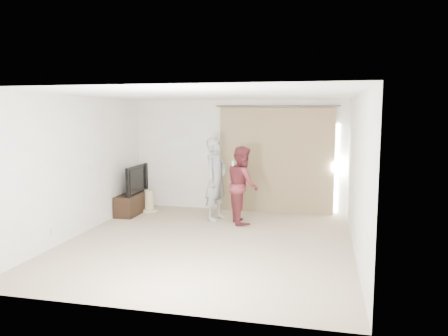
{
  "coord_description": "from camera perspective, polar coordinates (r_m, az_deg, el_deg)",
  "views": [
    {
      "loc": [
        1.97,
        -7.25,
        2.29
      ],
      "look_at": [
        0.02,
        1.2,
        1.19
      ],
      "focal_mm": 35.0,
      "sensor_mm": 36.0,
      "label": 1
    }
  ],
  "objects": [
    {
      "name": "curtain",
      "position": [
        10.04,
        6.87,
        0.97
      ],
      "size": [
        2.8,
        0.11,
        2.46
      ],
      "color": "#95815B",
      "rests_on": "ground"
    },
    {
      "name": "ceiling",
      "position": [
        7.51,
        -2.24,
        9.59
      ],
      "size": [
        5.0,
        5.5,
        0.01
      ],
      "primitive_type": "cube",
      "color": "white",
      "rests_on": "wall_back"
    },
    {
      "name": "tv",
      "position": [
        10.15,
        -11.85,
        -1.46
      ],
      "size": [
        0.16,
        1.12,
        0.64
      ],
      "primitive_type": "imported",
      "rotation": [
        0.0,
        0.0,
        1.58
      ],
      "color": "black",
      "rests_on": "tv_console"
    },
    {
      "name": "wall_back",
      "position": [
        10.24,
        1.83,
        1.68
      ],
      "size": [
        5.0,
        0.04,
        2.6
      ],
      "primitive_type": "cube",
      "color": "white",
      "rests_on": "ground"
    },
    {
      "name": "person_woman",
      "position": [
        9.07,
        2.42,
        -2.19
      ],
      "size": [
        0.87,
        0.96,
        1.61
      ],
      "color": "maroon",
      "rests_on": "ground"
    },
    {
      "name": "tv_console",
      "position": [
        10.24,
        -11.77,
        -4.52
      ],
      "size": [
        0.42,
        1.2,
        0.46
      ],
      "primitive_type": "cube",
      "color": "black",
      "rests_on": "ground"
    },
    {
      "name": "person_man",
      "position": [
        9.32,
        -1.05,
        -1.45
      ],
      "size": [
        0.6,
        0.74,
        1.77
      ],
      "color": "gray",
      "rests_on": "ground"
    },
    {
      "name": "scratching_post",
      "position": [
        10.35,
        -9.74,
        -4.49
      ],
      "size": [
        0.38,
        0.38,
        0.51
      ],
      "color": "#C4B486",
      "rests_on": "ground"
    },
    {
      "name": "wall_left",
      "position": [
        8.57,
        -18.55,
        0.22
      ],
      "size": [
        0.04,
        5.5,
        2.6
      ],
      "color": "white",
      "rests_on": "ground"
    },
    {
      "name": "floor",
      "position": [
        7.85,
        -2.15,
        -9.73
      ],
      "size": [
        5.5,
        5.5,
        0.0
      ],
      "primitive_type": "plane",
      "color": "tan",
      "rests_on": "ground"
    }
  ]
}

